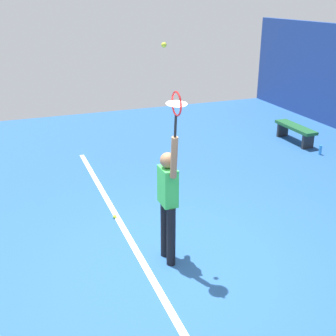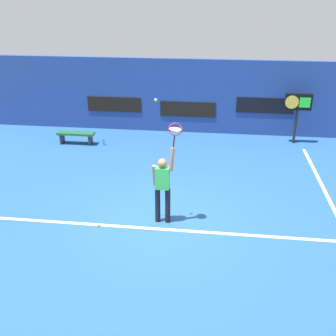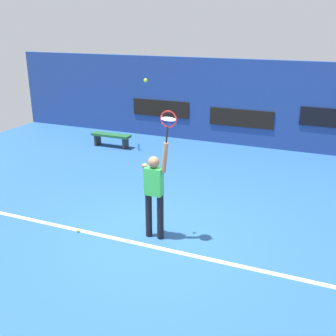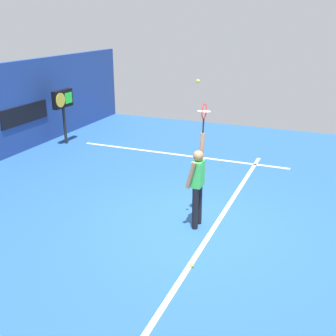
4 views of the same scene
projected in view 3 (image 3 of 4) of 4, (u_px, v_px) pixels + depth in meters
The scene contains 12 objects.
ground_plane at pixel (158, 235), 8.25m from camera, with size 18.00×18.00×0.00m, color #23518C.
back_wall at pixel (243, 103), 13.86m from camera, with size 18.00×0.20×2.91m, color navy.
sponsor_banner_center at pixel (241, 118), 13.92m from camera, with size 2.20×0.03×0.60m, color black.
sponsor_banner_portside at pixel (161, 108), 14.99m from camera, with size 2.20×0.03×0.60m, color black.
sponsor_banner_starboard at pixel (336, 119), 12.74m from camera, with size 2.20×0.03×0.60m, color black.
court_baseline at pixel (148, 246), 7.84m from camera, with size 10.00×0.10×0.01m, color white.
tennis_player at pixel (154, 190), 7.85m from camera, with size 0.55×0.31×1.99m.
tennis_racket at pixel (168, 121), 7.27m from camera, with size 0.34×0.27×0.62m.
tennis_ball at pixel (146, 80), 7.20m from camera, with size 0.07×0.07×0.07m, color #CCE033.
court_bench at pixel (111, 137), 13.98m from camera, with size 1.40×0.36×0.45m.
water_bottle at pixel (139, 147), 13.67m from camera, with size 0.07×0.07×0.24m, color #338CD8.
spare_ball at pixel (78, 230), 8.37m from camera, with size 0.07×0.07×0.07m, color #CCE033.
Camera 3 is at (3.03, -6.65, 4.06)m, focal length 43.75 mm.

